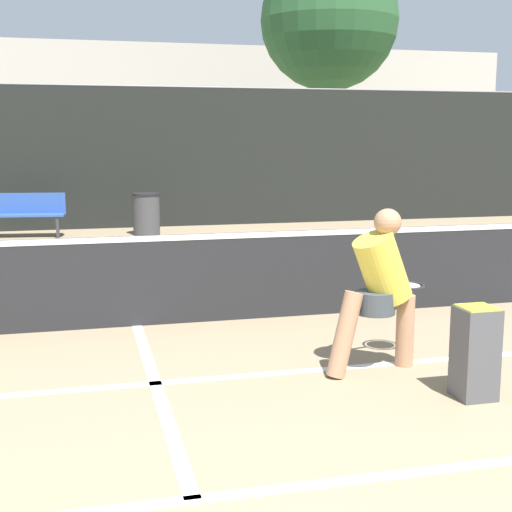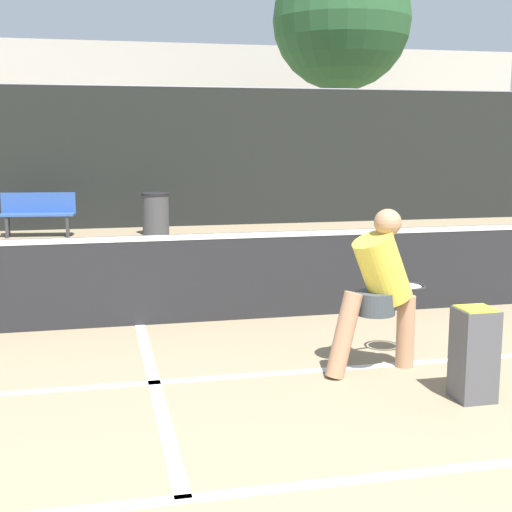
{
  "view_description": "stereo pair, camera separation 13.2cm",
  "coord_description": "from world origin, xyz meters",
  "px_view_note": "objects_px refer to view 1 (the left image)",
  "views": [
    {
      "loc": [
        -0.54,
        -1.15,
        1.97
      ],
      "look_at": [
        0.92,
        4.68,
        0.95
      ],
      "focal_mm": 50.0,
      "sensor_mm": 36.0,
      "label": 1
    },
    {
      "loc": [
        -0.41,
        -1.18,
        1.97
      ],
      "look_at": [
        0.92,
        4.68,
        0.95
      ],
      "focal_mm": 50.0,
      "sensor_mm": 36.0,
      "label": 2
    }
  ],
  "objects_px": {
    "trash_bin": "(146,214)",
    "courtside_bench": "(27,214)",
    "parked_car": "(253,187)",
    "player_practicing": "(380,285)",
    "ball_hopper": "(475,350)"
  },
  "relations": [
    {
      "from": "player_practicing",
      "to": "ball_hopper",
      "type": "relative_size",
      "value": 1.95
    },
    {
      "from": "courtside_bench",
      "to": "parked_car",
      "type": "bearing_deg",
      "value": 45.68
    },
    {
      "from": "trash_bin",
      "to": "parked_car",
      "type": "height_order",
      "value": "parked_car"
    },
    {
      "from": "ball_hopper",
      "to": "parked_car",
      "type": "height_order",
      "value": "parked_car"
    },
    {
      "from": "ball_hopper",
      "to": "courtside_bench",
      "type": "bearing_deg",
      "value": 111.11
    },
    {
      "from": "trash_bin",
      "to": "parked_car",
      "type": "distance_m",
      "value": 5.69
    },
    {
      "from": "parked_car",
      "to": "ball_hopper",
      "type": "bearing_deg",
      "value": -97.15
    },
    {
      "from": "ball_hopper",
      "to": "parked_car",
      "type": "relative_size",
      "value": 0.16
    },
    {
      "from": "player_practicing",
      "to": "parked_car",
      "type": "xyz_separation_m",
      "value": [
        2.23,
        13.53,
        -0.15
      ]
    },
    {
      "from": "player_practicing",
      "to": "parked_car",
      "type": "bearing_deg",
      "value": 68.19
    },
    {
      "from": "ball_hopper",
      "to": "courtside_bench",
      "type": "relative_size",
      "value": 0.48
    },
    {
      "from": "player_practicing",
      "to": "trash_bin",
      "type": "bearing_deg",
      "value": 84.62
    },
    {
      "from": "parked_car",
      "to": "player_practicing",
      "type": "bearing_deg",
      "value": -99.37
    },
    {
      "from": "trash_bin",
      "to": "courtside_bench",
      "type": "bearing_deg",
      "value": 174.55
    },
    {
      "from": "ball_hopper",
      "to": "trash_bin",
      "type": "relative_size",
      "value": 0.85
    }
  ]
}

